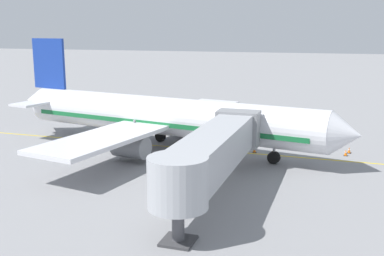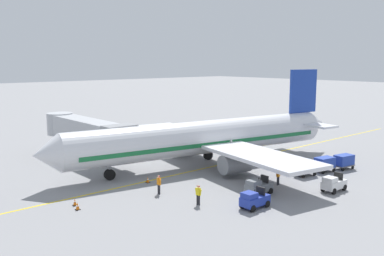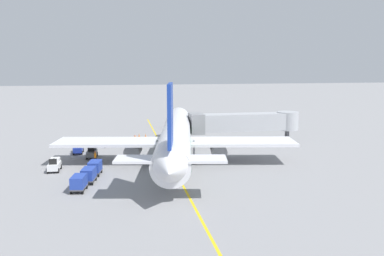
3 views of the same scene
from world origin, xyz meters
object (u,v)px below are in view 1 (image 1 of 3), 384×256
object	(u,v)px
baggage_tug_spare	(189,115)
safety_cone_wing_tip	(254,150)
safety_cone_nose_right	(349,150)
baggage_cart_front	(157,119)
ground_crew_wing_walker	(274,136)
safety_cone_nose_left	(346,153)
parked_airliner	(162,117)
jet_bridge	(213,151)
baggage_tug_lead	(226,123)
baggage_tug_trailing	(254,122)
ground_crew_marshaller	(274,127)
baggage_cart_third_in_train	(121,114)
baggage_cart_second_in_train	(137,117)
ground_crew_loader	(195,120)

from	to	relation	value
baggage_tug_spare	safety_cone_wing_tip	bearing A→B (deg)	39.61
safety_cone_nose_right	baggage_cart_front	bearing A→B (deg)	-105.17
ground_crew_wing_walker	safety_cone_nose_left	distance (m)	7.36
parked_airliner	safety_cone_nose_left	world-z (taller)	parked_airliner
jet_bridge	ground_crew_wing_walker	world-z (taller)	jet_bridge
jet_bridge	safety_cone_nose_right	world-z (taller)	jet_bridge
parked_airliner	baggage_tug_lead	distance (m)	11.67
baggage_tug_trailing	ground_crew_marshaller	world-z (taller)	ground_crew_marshaller
baggage_tug_trailing	safety_cone_nose_right	xyz separation A→B (m)	(9.00, 10.87, -0.42)
baggage_cart_front	ground_crew_marshaller	xyz separation A→B (m)	(0.56, 14.32, 0.00)
baggage_cart_third_in_train	ground_crew_marshaller	size ratio (longest dim) A/B	1.76
jet_bridge	parked_airliner	bearing A→B (deg)	-144.74
baggage_tug_lead	safety_cone_nose_left	world-z (taller)	baggage_tug_lead
baggage_cart_front	baggage_cart_third_in_train	world-z (taller)	same
baggage_cart_front	safety_cone_nose_right	size ratio (longest dim) A/B	5.04
baggage_tug_trailing	safety_cone_wing_tip	bearing A→B (deg)	10.85
baggage_cart_second_in_train	ground_crew_loader	world-z (taller)	ground_crew_loader
ground_crew_wing_walker	safety_cone_nose_left	xyz separation A→B (m)	(2.06, 7.04, -0.66)
ground_crew_loader	ground_crew_marshaller	world-z (taller)	same
safety_cone_wing_tip	ground_crew_wing_walker	bearing A→B (deg)	159.88
baggage_tug_lead	baggage_cart_front	xyz separation A→B (m)	(0.90, -8.47, 0.24)
baggage_cart_third_in_train	ground_crew_wing_walker	xyz separation A→B (m)	(6.28, 20.50, 0.00)
baggage_tug_lead	baggage_cart_second_in_train	bearing A→B (deg)	-87.86
baggage_cart_second_in_train	baggage_cart_third_in_train	bearing A→B (deg)	-105.36
parked_airliner	baggage_tug_trailing	size ratio (longest dim) A/B	14.84
ground_crew_loader	baggage_tug_lead	bearing A→B (deg)	100.04
baggage_tug_trailing	ground_crew_loader	distance (m)	7.17
safety_cone_nose_left	safety_cone_wing_tip	xyz separation A→B (m)	(1.50, -8.34, 0.00)
ground_crew_marshaller	baggage_cart_third_in_train	bearing A→B (deg)	-95.07
safety_cone_wing_tip	baggage_tug_trailing	bearing A→B (deg)	-169.15
ground_crew_loader	safety_cone_nose_right	distance (m)	18.62
baggage_cart_third_in_train	safety_cone_nose_left	xyz separation A→B (m)	(8.34, 27.54, -0.66)
baggage_cart_third_in_train	safety_cone_nose_left	world-z (taller)	baggage_cart_third_in_train
baggage_tug_lead	ground_crew_marshaller	world-z (taller)	ground_crew_marshaller
baggage_cart_front	ground_crew_loader	bearing A→B (deg)	92.93
baggage_cart_third_in_train	ground_crew_marshaller	bearing A→B (deg)	84.93
parked_airliner	safety_cone_nose_left	size ratio (longest dim) A/B	63.08
baggage_cart_third_in_train	safety_cone_nose_left	distance (m)	28.78
jet_bridge	safety_cone_nose_left	world-z (taller)	jet_bridge
parked_airliner	ground_crew_marshaller	bearing A→B (deg)	133.96
jet_bridge	ground_crew_loader	world-z (taller)	jet_bridge
baggage_tug_trailing	safety_cone_nose_left	size ratio (longest dim) A/B	4.25
safety_cone_wing_tip	baggage_tug_lead	bearing A→B (deg)	-151.48
baggage_tug_trailing	safety_cone_nose_left	xyz separation A→B (m)	(10.09, 10.56, -0.42)
ground_crew_marshaller	safety_cone_nose_right	xyz separation A→B (m)	(5.49, 7.99, -0.66)
jet_bridge	baggage_cart_second_in_train	world-z (taller)	jet_bridge
ground_crew_marshaller	safety_cone_nose_left	bearing A→B (deg)	49.41
baggage_cart_third_in_train	safety_cone_nose_right	bearing A→B (deg)	75.41
jet_bridge	baggage_tug_spare	bearing A→B (deg)	-158.24
ground_crew_marshaller	safety_cone_wing_tip	size ratio (longest dim) A/B	2.86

